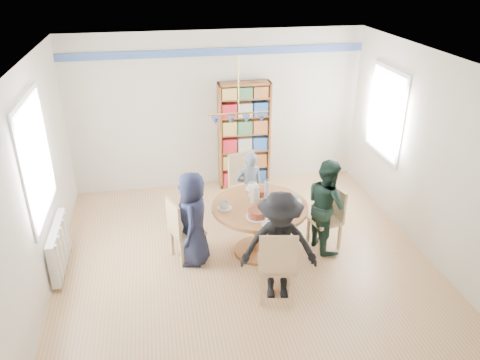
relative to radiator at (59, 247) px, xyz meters
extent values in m
plane|color=tan|center=(2.42, -0.30, -0.35)|extent=(5.00, 5.00, 0.00)
plane|color=white|center=(2.42, -0.30, 2.35)|extent=(5.00, 5.00, 0.00)
plane|color=beige|center=(2.42, 2.20, 1.00)|extent=(5.00, 0.00, 5.00)
plane|color=beige|center=(2.42, -2.80, 1.00)|extent=(5.00, 0.00, 5.00)
plane|color=beige|center=(-0.08, -0.30, 1.00)|extent=(0.00, 5.00, 5.00)
plane|color=beige|center=(4.92, -0.30, 1.00)|extent=(0.00, 5.00, 5.00)
cube|color=#375597|center=(2.42, 2.18, 2.00)|extent=(5.00, 0.02, 0.12)
cube|color=white|center=(-0.07, 0.00, 1.25)|extent=(0.03, 1.32, 1.52)
cube|color=white|center=(-0.05, 0.00, 1.25)|extent=(0.01, 1.20, 1.40)
cube|color=white|center=(4.90, 1.00, 1.20)|extent=(0.03, 1.12, 1.42)
cube|color=white|center=(4.88, 1.00, 1.20)|extent=(0.01, 1.00, 1.30)
cylinder|color=gold|center=(2.42, 0.20, 1.98)|extent=(0.01, 0.01, 0.75)
cylinder|color=gold|center=(2.42, 0.20, 1.60)|extent=(0.80, 0.02, 0.02)
cone|color=#3C4EAA|center=(2.12, 0.20, 1.52)|extent=(0.11, 0.11, 0.10)
cone|color=#3C4EAA|center=(2.32, 0.20, 1.52)|extent=(0.11, 0.11, 0.10)
cone|color=#3C4EAA|center=(2.52, 0.20, 1.52)|extent=(0.11, 0.11, 0.10)
cone|color=#3C4EAA|center=(2.72, 0.20, 1.52)|extent=(0.11, 0.11, 0.10)
cube|color=silver|center=(0.00, 0.00, 0.00)|extent=(0.10, 1.00, 0.60)
cube|color=silver|center=(0.06, -0.40, 0.00)|extent=(0.02, 0.06, 0.56)
cube|color=silver|center=(0.06, -0.20, 0.00)|extent=(0.02, 0.06, 0.56)
cube|color=silver|center=(0.06, 0.00, 0.00)|extent=(0.02, 0.06, 0.56)
cube|color=silver|center=(0.06, 0.20, 0.00)|extent=(0.02, 0.06, 0.56)
cube|color=silver|center=(0.06, 0.40, 0.00)|extent=(0.02, 0.06, 0.56)
cylinder|color=#986231|center=(2.65, -0.10, 0.37)|extent=(1.30, 1.30, 0.05)
cylinder|color=#986231|center=(2.65, -0.10, 0.00)|extent=(0.16, 0.16, 0.70)
cylinder|color=#986231|center=(2.65, -0.10, -0.33)|extent=(0.70, 0.70, 0.04)
cube|color=#D5B883|center=(1.66, -0.04, 0.08)|extent=(0.52, 0.52, 0.05)
cube|color=#D5B883|center=(1.49, -0.10, 0.32)|extent=(0.17, 0.39, 0.48)
cube|color=#D5B883|center=(1.87, -0.14, -0.14)|extent=(0.05, 0.05, 0.41)
cube|color=#D5B883|center=(1.76, 0.17, -0.14)|extent=(0.05, 0.05, 0.41)
cube|color=#D5B883|center=(1.57, -0.25, -0.14)|extent=(0.05, 0.05, 0.41)
cube|color=#D5B883|center=(1.45, 0.06, -0.14)|extent=(0.05, 0.05, 0.41)
cube|color=#D5B883|center=(3.59, -0.11, 0.07)|extent=(0.47, 0.47, 0.05)
cube|color=#D5B883|center=(3.76, -0.07, 0.30)|extent=(0.13, 0.39, 0.46)
cube|color=#D5B883|center=(3.40, 0.00, -0.15)|extent=(0.04, 0.04, 0.40)
cube|color=#D5B883|center=(3.48, -0.30, -0.15)|extent=(0.04, 0.04, 0.40)
cube|color=#D5B883|center=(3.71, 0.08, -0.15)|extent=(0.04, 0.04, 0.40)
cube|color=#D5B883|center=(3.78, -0.23, -0.15)|extent=(0.04, 0.04, 0.40)
cube|color=#D5B883|center=(2.69, 0.88, 0.14)|extent=(0.59, 0.59, 0.05)
cube|color=#D5B883|center=(2.62, 1.07, 0.41)|extent=(0.44, 0.20, 0.54)
cube|color=#D5B883|center=(2.58, 0.64, -0.12)|extent=(0.06, 0.06, 0.47)
cube|color=#D5B883|center=(2.93, 0.77, -0.12)|extent=(0.06, 0.06, 0.47)
cube|color=#D5B883|center=(2.46, 0.99, -0.12)|extent=(0.06, 0.06, 0.47)
cube|color=#D5B883|center=(2.80, 1.12, -0.12)|extent=(0.06, 0.06, 0.47)
cube|color=#D5B883|center=(2.64, -1.05, 0.12)|extent=(0.51, 0.51, 0.05)
cube|color=#D5B883|center=(2.60, -1.25, 0.38)|extent=(0.44, 0.13, 0.52)
cube|color=#D5B883|center=(2.85, -0.91, -0.13)|extent=(0.05, 0.05, 0.45)
cube|color=#D5B883|center=(2.50, -0.84, -0.13)|extent=(0.05, 0.05, 0.45)
cube|color=#D5B883|center=(2.78, -1.26, -0.13)|extent=(0.05, 0.05, 0.45)
cube|color=#D5B883|center=(2.43, -1.19, -0.13)|extent=(0.05, 0.05, 0.45)
imported|color=#171B32|center=(1.74, -0.14, 0.31)|extent=(0.50, 0.69, 1.31)
imported|color=#172E25|center=(3.59, -0.13, 0.32)|extent=(0.61, 0.73, 1.34)
imported|color=gray|center=(2.68, 0.75, 0.23)|extent=(0.45, 0.32, 1.16)
imported|color=black|center=(2.67, -1.03, 0.35)|extent=(0.99, 0.68, 1.41)
cube|color=brown|center=(2.43, 2.04, 0.59)|extent=(0.04, 0.27, 1.87)
cube|color=brown|center=(3.28, 2.04, 0.59)|extent=(0.04, 0.27, 1.87)
cube|color=brown|center=(2.86, 2.04, 1.50)|extent=(0.89, 0.27, 0.04)
cube|color=brown|center=(2.86, 2.04, -0.32)|extent=(0.89, 0.27, 0.05)
cube|color=brown|center=(2.86, 2.16, 0.59)|extent=(0.89, 0.02, 1.87)
cube|color=brown|center=(2.86, 2.04, 0.01)|extent=(0.84, 0.25, 0.02)
cube|color=brown|center=(2.86, 2.04, 0.32)|extent=(0.84, 0.25, 0.02)
cube|color=brown|center=(2.86, 2.04, 0.63)|extent=(0.84, 0.25, 0.02)
cube|color=brown|center=(2.86, 2.04, 0.94)|extent=(0.84, 0.25, 0.02)
cube|color=brown|center=(2.86, 2.04, 1.25)|extent=(0.84, 0.25, 0.02)
cube|color=#A51925|center=(2.59, 2.02, -0.18)|extent=(0.25, 0.20, 0.23)
cube|color=beige|center=(2.86, 2.02, -0.18)|extent=(0.25, 0.20, 0.23)
cube|color=#275292|center=(3.12, 2.02, -0.18)|extent=(0.25, 0.20, 0.23)
cube|color=tan|center=(2.59, 2.02, 0.13)|extent=(0.25, 0.20, 0.23)
cube|color=#39663E|center=(2.86, 2.02, 0.13)|extent=(0.25, 0.20, 0.23)
cube|color=#965429|center=(3.12, 2.02, 0.13)|extent=(0.25, 0.20, 0.23)
cube|color=#A51925|center=(2.59, 2.02, 0.45)|extent=(0.25, 0.20, 0.23)
cube|color=beige|center=(2.86, 2.02, 0.45)|extent=(0.25, 0.20, 0.23)
cube|color=#275292|center=(3.12, 2.02, 0.45)|extent=(0.25, 0.20, 0.23)
cube|color=tan|center=(2.59, 2.02, 0.76)|extent=(0.25, 0.20, 0.23)
cube|color=#39663E|center=(2.86, 2.02, 0.76)|extent=(0.25, 0.20, 0.23)
cube|color=#965429|center=(3.12, 2.02, 0.76)|extent=(0.25, 0.20, 0.23)
cube|color=#A51925|center=(2.59, 2.02, 1.07)|extent=(0.25, 0.20, 0.23)
cube|color=beige|center=(2.86, 2.02, 1.07)|extent=(0.25, 0.20, 0.23)
cube|color=#275292|center=(3.12, 2.02, 1.07)|extent=(0.25, 0.20, 0.23)
cube|color=tan|center=(2.59, 2.02, 1.36)|extent=(0.25, 0.20, 0.19)
cube|color=#39663E|center=(2.86, 2.02, 1.36)|extent=(0.25, 0.20, 0.19)
cube|color=#965429|center=(3.12, 2.02, 1.36)|extent=(0.25, 0.20, 0.19)
cylinder|color=white|center=(2.60, -0.02, 0.52)|extent=(0.12, 0.12, 0.24)
sphere|color=white|center=(2.60, -0.02, 0.64)|extent=(0.09, 0.09, 0.09)
cylinder|color=silver|center=(2.77, 0.02, 0.54)|extent=(0.07, 0.07, 0.28)
cylinder|color=#3C4EAA|center=(2.77, 0.02, 0.69)|extent=(0.03, 0.03, 0.03)
cylinder|color=white|center=(2.70, 0.18, 0.41)|extent=(0.30, 0.30, 0.01)
cylinder|color=brown|center=(2.70, 0.18, 0.46)|extent=(0.24, 0.24, 0.09)
cylinder|color=white|center=(2.55, -0.40, 0.41)|extent=(0.30, 0.30, 0.01)
cylinder|color=brown|center=(2.55, -0.40, 0.46)|extent=(0.24, 0.24, 0.09)
cylinder|color=white|center=(2.17, -0.10, 0.41)|extent=(0.20, 0.20, 0.01)
imported|color=white|center=(2.17, -0.10, 0.45)|extent=(0.12, 0.12, 0.10)
cylinder|color=white|center=(3.14, -0.10, 0.41)|extent=(0.20, 0.20, 0.01)
imported|color=white|center=(3.14, -0.10, 0.45)|extent=(0.10, 0.10, 0.09)
cylinder|color=white|center=(2.65, 0.39, 0.41)|extent=(0.20, 0.20, 0.01)
imported|color=white|center=(2.65, 0.39, 0.45)|extent=(0.12, 0.12, 0.10)
cylinder|color=white|center=(2.65, -0.58, 0.41)|extent=(0.20, 0.20, 0.01)
imported|color=white|center=(2.65, -0.58, 0.45)|extent=(0.10, 0.10, 0.09)
camera|label=1|loc=(1.37, -5.44, 3.46)|focal=35.00mm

